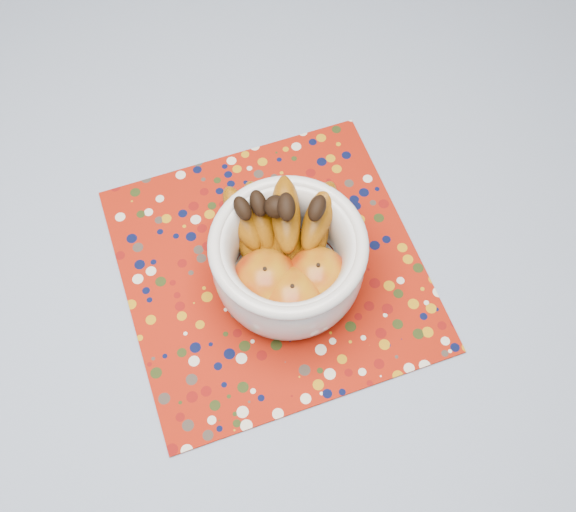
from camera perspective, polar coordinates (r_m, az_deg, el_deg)
The scene contains 4 objects.
table at distance 1.00m, azimuth -6.62°, elevation -2.73°, with size 1.20×1.20×0.75m.
tablecloth at distance 0.93m, azimuth -7.14°, elevation -0.70°, with size 1.32×1.32×0.01m, color slate.
placemat at distance 0.91m, azimuth -1.39°, elevation -1.05°, with size 0.39×0.39×0.00m, color maroon.
fruit_bowl at distance 0.84m, azimuth -0.31°, elevation 0.16°, with size 0.21×0.21×0.16m.
Camera 1 is at (0.10, -0.40, 1.58)m, focal length 42.00 mm.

